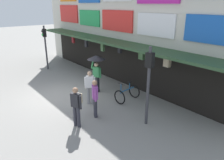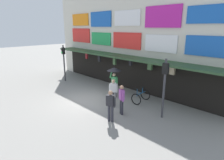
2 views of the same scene
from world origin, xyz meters
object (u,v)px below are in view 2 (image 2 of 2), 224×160
at_px(traffic_light_far, 165,79).
at_px(pedestrian_with_umbrella, 114,74).
at_px(traffic_light_near, 64,57).
at_px(pedestrian_in_purple, 122,98).
at_px(bicycle_parked, 141,96).
at_px(pedestrian_in_red, 113,90).
at_px(pedestrian_in_white, 111,104).

xyz_separation_m(traffic_light_far, pedestrian_with_umbrella, (-4.08, 0.36, -0.50)).
distance_m(traffic_light_near, pedestrian_in_purple, 8.41).
height_order(traffic_light_far, bicycle_parked, traffic_light_far).
bearing_deg(pedestrian_with_umbrella, traffic_light_near, -176.32).
bearing_deg(pedestrian_in_purple, pedestrian_in_red, 155.82).
distance_m(traffic_light_near, traffic_light_far, 10.02).
distance_m(traffic_light_near, pedestrian_in_red, 7.14).
relative_size(bicycle_parked, pedestrian_in_red, 0.73).
relative_size(traffic_light_far, pedestrian_in_purple, 1.90).
bearing_deg(pedestrian_with_umbrella, pedestrian_in_purple, -36.00).
xyz_separation_m(pedestrian_in_purple, pedestrian_with_umbrella, (-2.29, 1.66, 0.69)).
distance_m(bicycle_parked, pedestrian_in_red, 1.94).
relative_size(pedestrian_in_purple, pedestrian_with_umbrella, 0.81).
distance_m(traffic_light_near, pedestrian_with_umbrella, 5.98).
height_order(traffic_light_far, pedestrian_in_white, traffic_light_far).
relative_size(bicycle_parked, pedestrian_in_purple, 0.73).
xyz_separation_m(pedestrian_in_red, pedestrian_with_umbrella, (-1.06, 1.11, 0.66)).
relative_size(traffic_light_far, pedestrian_with_umbrella, 1.54).
height_order(pedestrian_in_red, pedestrian_with_umbrella, pedestrian_with_umbrella).
bearing_deg(traffic_light_near, pedestrian_in_white, -15.18).
xyz_separation_m(pedestrian_in_purple, pedestrian_in_red, (-1.23, 0.55, 0.04)).
bearing_deg(bicycle_parked, traffic_light_near, -173.57).
distance_m(bicycle_parked, pedestrian_in_white, 3.27).
relative_size(traffic_light_far, pedestrian_in_white, 1.90).
height_order(bicycle_parked, pedestrian_in_red, pedestrian_in_red).
height_order(traffic_light_far, pedestrian_in_purple, traffic_light_far).
xyz_separation_m(traffic_light_near, bicycle_parked, (7.90, 0.89, -1.75)).
distance_m(traffic_light_far, pedestrian_with_umbrella, 4.12).
xyz_separation_m(traffic_light_near, pedestrian_in_white, (8.42, -2.29, -1.16)).
bearing_deg(pedestrian_in_white, pedestrian_in_purple, 100.82).
bearing_deg(pedestrian_in_red, bicycle_parked, 61.14).
bearing_deg(bicycle_parked, traffic_light_far, -22.29).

